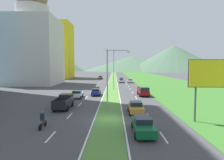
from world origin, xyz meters
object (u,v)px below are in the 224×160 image
object	(u,v)px
street_lamp_near	(110,75)
car_0	(136,107)
car_4	(143,125)
pickup_truck_0	(64,102)
street_lamp_mid	(113,67)
car_6	(100,77)
car_5	(96,92)
pickup_truck_1	(143,91)
billboard_roadside	(213,76)
car_3	(130,81)
motorcycle_rider	(43,121)
car_7	(121,81)
car_1	(121,79)
car_2	(77,94)

from	to	relation	value
street_lamp_near	car_0	size ratio (longest dim) A/B	2.10
car_4	pickup_truck_0	bearing A→B (deg)	-135.86
street_lamp_mid	car_6	xyz separation A→B (m)	(-6.81, 46.34, -5.44)
car_5	pickup_truck_1	world-z (taller)	pickup_truck_1
street_lamp_near	car_5	size ratio (longest dim) A/B	2.01
billboard_roadside	car_3	bearing A→B (deg)	95.51
car_0	car_3	bearing A→B (deg)	176.15
motorcycle_rider	car_0	bearing A→B (deg)	-57.93
car_3	car_7	world-z (taller)	car_7
car_7	pickup_truck_1	xyz separation A→B (m)	(3.56, -32.67, 0.24)
billboard_roadside	car_7	world-z (taller)	billboard_roadside
car_1	car_7	world-z (taller)	car_1
car_1	motorcycle_rider	size ratio (longest dim) A/B	2.29
car_5	pickup_truck_1	bearing A→B (deg)	-93.26
car_0	car_4	world-z (taller)	car_4
car_5	motorcycle_rider	world-z (taller)	motorcycle_rider
street_lamp_near	car_3	xyz separation A→B (m)	(6.74, 45.29, -4.46)
car_4	car_6	distance (m)	80.78
car_6	street_lamp_near	bearing A→B (deg)	-174.54
car_3	pickup_truck_0	xyz separation A→B (m)	(-13.75, -44.61, 0.27)
street_lamp_mid	car_7	distance (m)	22.72
car_7	car_2	bearing A→B (deg)	-16.10
car_4	car_5	distance (m)	24.51
car_7	street_lamp_near	bearing A→B (deg)	-4.15
car_3	car_6	xyz separation A→B (m)	(-13.44, 24.88, 0.04)
billboard_roadside	pickup_truck_1	distance (m)	20.33
car_2	car_4	distance (m)	22.60
street_lamp_near	billboard_roadside	world-z (taller)	street_lamp_near
street_lamp_mid	pickup_truck_0	world-z (taller)	street_lamp_mid
street_lamp_near	motorcycle_rider	world-z (taller)	street_lamp_near
pickup_truck_0	car_6	bearing A→B (deg)	-0.26
car_2	car_7	xyz separation A→B (m)	(10.24, 35.49, -0.02)
car_3	street_lamp_near	bearing A→B (deg)	-8.46
billboard_roadside	car_2	size ratio (longest dim) A/B	1.63
car_7	motorcycle_rider	world-z (taller)	motorcycle_rider
car_0	pickup_truck_1	distance (m)	15.52
street_lamp_mid	car_7	world-z (taller)	street_lamp_mid
car_3	motorcycle_rider	bearing A→B (deg)	-14.05
car_1	pickup_truck_1	xyz separation A→B (m)	(3.32, -40.56, 0.20)
billboard_roadside	car_6	xyz separation A→B (m)	(-18.42, 76.46, -4.55)
car_7	pickup_truck_1	bearing A→B (deg)	6.22
car_0	car_3	world-z (taller)	car_0
pickup_truck_0	motorcycle_rider	bearing A→B (deg)	-178.40
car_0	car_7	xyz separation A→B (m)	(-0.23, 47.83, -0.04)
billboard_roadside	motorcycle_rider	xyz separation A→B (m)	(-18.47, -2.34, -4.56)
car_4	car_7	bearing A→B (deg)	-179.98
car_2	car_6	xyz separation A→B (m)	(0.22, 60.01, -0.01)
car_1	car_6	size ratio (longest dim) A/B	0.99
car_0	car_5	bearing A→B (deg)	-156.03
street_lamp_near	car_0	bearing A→B (deg)	-31.58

